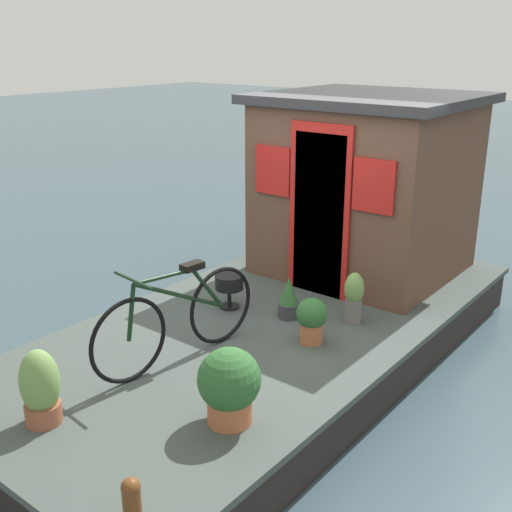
% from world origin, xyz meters
% --- Properties ---
extents(ground_plane, '(60.00, 60.00, 0.00)m').
position_xyz_m(ground_plane, '(0.00, 0.00, 0.00)').
color(ground_plane, '#384C54').
extents(houseboat_deck, '(5.84, 2.75, 0.47)m').
position_xyz_m(houseboat_deck, '(0.00, 0.00, 0.24)').
color(houseboat_deck, '#424C47').
rests_on(houseboat_deck, ground_plane).
extents(houseboat_cabin, '(2.10, 2.20, 2.02)m').
position_xyz_m(houseboat_cabin, '(1.81, 0.00, 1.49)').
color(houseboat_cabin, brown).
rests_on(houseboat_cabin, houseboat_deck).
extents(bicycle, '(1.66, 0.50, 0.85)m').
position_xyz_m(bicycle, '(-1.13, 0.09, 0.86)').
color(bicycle, black).
rests_on(bicycle, houseboat_deck).
extents(potted_plant_sage, '(0.28, 0.28, 0.42)m').
position_xyz_m(potted_plant_sage, '(-0.16, -0.60, 0.70)').
color(potted_plant_sage, '#B2603D').
rests_on(potted_plant_sage, houseboat_deck).
extents(potted_plant_geranium, '(0.45, 0.45, 0.57)m').
position_xyz_m(potted_plant_geranium, '(-1.55, -0.83, 0.77)').
color(potted_plant_geranium, '#B2603D').
rests_on(potted_plant_geranium, houseboat_deck).
extents(potted_plant_thyme, '(0.28, 0.28, 0.57)m').
position_xyz_m(potted_plant_thyme, '(-2.38, 0.20, 0.74)').
color(potted_plant_thyme, '#935138').
rests_on(potted_plant_thyme, houseboat_deck).
extents(potted_plant_ivy, '(0.19, 0.19, 0.51)m').
position_xyz_m(potted_plant_ivy, '(0.44, -0.68, 0.74)').
color(potted_plant_ivy, slate).
rests_on(potted_plant_ivy, houseboat_deck).
extents(potted_plant_mint, '(0.21, 0.21, 0.41)m').
position_xyz_m(potted_plant_mint, '(0.15, -0.13, 0.67)').
color(potted_plant_mint, '#38383D').
rests_on(potted_plant_mint, houseboat_deck).
extents(charcoal_grill, '(0.29, 0.29, 0.35)m').
position_xyz_m(charcoal_grill, '(-0.03, 0.48, 0.73)').
color(charcoal_grill, black).
rests_on(charcoal_grill, houseboat_deck).
extents(mooring_bollard, '(0.11, 0.11, 0.27)m').
position_xyz_m(mooring_bollard, '(-2.62, -1.03, 0.62)').
color(mooring_bollard, brown).
rests_on(mooring_bollard, houseboat_deck).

